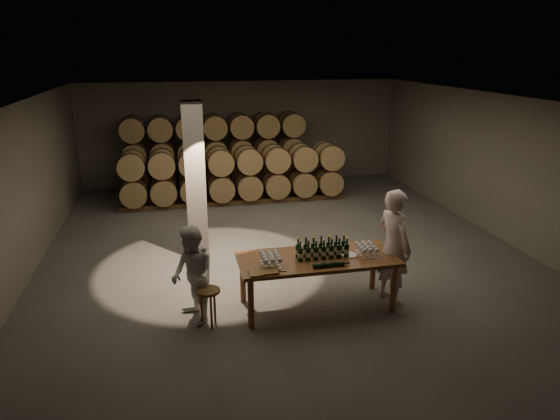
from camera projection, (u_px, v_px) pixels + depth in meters
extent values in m
plane|color=#4F4D4A|center=(284.00, 250.00, 10.76)|extent=(12.00, 12.00, 0.00)
plane|color=#605E59|center=(284.00, 100.00, 9.77)|extent=(12.00, 12.00, 0.00)
plane|color=#666157|center=(243.00, 133.00, 15.84)|extent=(10.00, 0.00, 10.00)
plane|color=#666157|center=(424.00, 334.00, 4.69)|extent=(10.00, 0.00, 10.00)
plane|color=#666157|center=(22.00, 193.00, 9.26)|extent=(0.00, 12.00, 12.00)
plane|color=#666157|center=(499.00, 167.00, 11.27)|extent=(0.00, 12.00, 12.00)
cube|color=gray|center=(195.00, 181.00, 10.09)|extent=(0.40, 0.40, 3.20)
cylinder|color=brown|center=(251.00, 303.00, 7.67)|extent=(0.10, 0.10, 0.84)
cylinder|color=brown|center=(393.00, 288.00, 8.15)|extent=(0.10, 0.10, 0.84)
cylinder|color=brown|center=(243.00, 279.00, 8.47)|extent=(0.10, 0.10, 0.84)
cylinder|color=brown|center=(373.00, 267.00, 8.95)|extent=(0.10, 0.10, 0.84)
cube|color=brown|center=(317.00, 259.00, 8.17)|extent=(2.60, 1.10, 0.06)
cube|color=brown|center=(218.00, 190.00, 15.10)|extent=(5.48, 0.10, 0.12)
cube|color=brown|center=(216.00, 185.00, 15.66)|extent=(5.48, 0.10, 0.12)
cylinder|color=#9A7445|center=(137.00, 179.00, 14.78)|extent=(0.70, 0.95, 0.70)
cylinder|color=black|center=(137.00, 181.00, 14.54)|extent=(0.73, 0.04, 0.73)
cylinder|color=black|center=(138.00, 177.00, 15.03)|extent=(0.73, 0.04, 0.73)
cylinder|color=#9A7445|center=(164.00, 177.00, 14.94)|extent=(0.70, 0.95, 0.70)
cylinder|color=black|center=(164.00, 180.00, 14.70)|extent=(0.73, 0.04, 0.73)
cylinder|color=black|center=(164.00, 175.00, 15.18)|extent=(0.73, 0.04, 0.73)
cylinder|color=#9A7445|center=(190.00, 176.00, 15.10)|extent=(0.70, 0.95, 0.70)
cylinder|color=black|center=(191.00, 178.00, 14.86)|extent=(0.73, 0.04, 0.73)
cylinder|color=black|center=(190.00, 174.00, 15.34)|extent=(0.73, 0.04, 0.73)
cylinder|color=#9A7445|center=(216.00, 175.00, 15.26)|extent=(0.70, 0.95, 0.70)
cylinder|color=black|center=(217.00, 177.00, 15.01)|extent=(0.73, 0.04, 0.73)
cylinder|color=black|center=(215.00, 173.00, 15.50)|extent=(0.73, 0.04, 0.73)
cylinder|color=#9A7445|center=(241.00, 173.00, 15.41)|extent=(0.70, 0.95, 0.70)
cylinder|color=black|center=(243.00, 175.00, 15.17)|extent=(0.73, 0.04, 0.73)
cylinder|color=black|center=(240.00, 172.00, 15.65)|extent=(0.73, 0.04, 0.73)
cylinder|color=#9A7445|center=(266.00, 172.00, 15.57)|extent=(0.70, 0.95, 0.70)
cylinder|color=black|center=(268.00, 174.00, 15.33)|extent=(0.73, 0.04, 0.73)
cylinder|color=black|center=(265.00, 170.00, 15.81)|extent=(0.73, 0.04, 0.73)
cylinder|color=#9A7445|center=(290.00, 171.00, 15.73)|extent=(0.70, 0.95, 0.70)
cylinder|color=black|center=(292.00, 173.00, 15.49)|extent=(0.73, 0.04, 0.73)
cylinder|color=black|center=(289.00, 169.00, 15.97)|extent=(0.73, 0.04, 0.73)
cylinder|color=#9A7445|center=(135.00, 154.00, 14.56)|extent=(0.70, 0.95, 0.70)
cylinder|color=black|center=(134.00, 156.00, 14.31)|extent=(0.73, 0.04, 0.73)
cylinder|color=black|center=(135.00, 152.00, 14.80)|extent=(0.73, 0.04, 0.73)
cylinder|color=#9A7445|center=(162.00, 153.00, 14.71)|extent=(0.70, 0.95, 0.70)
cylinder|color=black|center=(162.00, 155.00, 14.47)|extent=(0.73, 0.04, 0.73)
cylinder|color=black|center=(162.00, 151.00, 14.95)|extent=(0.73, 0.04, 0.73)
cylinder|color=#9A7445|center=(189.00, 152.00, 14.87)|extent=(0.70, 0.95, 0.70)
cylinder|color=black|center=(189.00, 154.00, 14.63)|extent=(0.73, 0.04, 0.73)
cylinder|color=black|center=(189.00, 150.00, 15.11)|extent=(0.73, 0.04, 0.73)
cylinder|color=#9A7445|center=(215.00, 151.00, 15.03)|extent=(0.70, 0.95, 0.70)
cylinder|color=black|center=(216.00, 153.00, 14.79)|extent=(0.73, 0.04, 0.73)
cylinder|color=black|center=(214.00, 149.00, 15.27)|extent=(0.73, 0.04, 0.73)
cylinder|color=#9A7445|center=(241.00, 150.00, 15.18)|extent=(0.70, 0.95, 0.70)
cylinder|color=black|center=(242.00, 151.00, 14.94)|extent=(0.73, 0.04, 0.73)
cylinder|color=black|center=(240.00, 148.00, 15.43)|extent=(0.73, 0.04, 0.73)
cylinder|color=#9A7445|center=(266.00, 149.00, 15.34)|extent=(0.70, 0.95, 0.70)
cylinder|color=black|center=(268.00, 150.00, 15.10)|extent=(0.73, 0.04, 0.73)
cylinder|color=black|center=(264.00, 147.00, 15.58)|extent=(0.73, 0.04, 0.73)
cylinder|color=#9A7445|center=(291.00, 148.00, 15.50)|extent=(0.70, 0.95, 0.70)
cylinder|color=black|center=(293.00, 149.00, 15.26)|extent=(0.73, 0.04, 0.73)
cylinder|color=black|center=(289.00, 146.00, 15.74)|extent=(0.73, 0.04, 0.73)
cylinder|color=#9A7445|center=(133.00, 129.00, 14.33)|extent=(0.70, 0.95, 0.70)
cylinder|color=black|center=(132.00, 130.00, 14.09)|extent=(0.73, 0.04, 0.73)
cylinder|color=black|center=(133.00, 128.00, 14.57)|extent=(0.73, 0.04, 0.73)
cylinder|color=#9A7445|center=(160.00, 128.00, 14.48)|extent=(0.70, 0.95, 0.70)
cylinder|color=black|center=(160.00, 129.00, 14.24)|extent=(0.73, 0.04, 0.73)
cylinder|color=black|center=(160.00, 127.00, 14.73)|extent=(0.73, 0.04, 0.73)
cylinder|color=#9A7445|center=(188.00, 127.00, 14.64)|extent=(0.70, 0.95, 0.70)
cylinder|color=black|center=(188.00, 128.00, 14.40)|extent=(0.73, 0.04, 0.73)
cylinder|color=black|center=(187.00, 126.00, 14.88)|extent=(0.73, 0.04, 0.73)
cylinder|color=#9A7445|center=(214.00, 126.00, 14.80)|extent=(0.70, 0.95, 0.70)
cylinder|color=black|center=(215.00, 128.00, 14.56)|extent=(0.73, 0.04, 0.73)
cylinder|color=black|center=(213.00, 125.00, 15.04)|extent=(0.73, 0.04, 0.73)
cylinder|color=#9A7445|center=(240.00, 125.00, 14.96)|extent=(0.70, 0.95, 0.70)
cylinder|color=black|center=(241.00, 127.00, 14.71)|extent=(0.73, 0.04, 0.73)
cylinder|color=black|center=(239.00, 124.00, 15.20)|extent=(0.73, 0.04, 0.73)
cylinder|color=#9A7445|center=(266.00, 125.00, 15.11)|extent=(0.70, 0.95, 0.70)
cylinder|color=black|center=(267.00, 126.00, 14.87)|extent=(0.73, 0.04, 0.73)
cylinder|color=black|center=(264.00, 123.00, 15.35)|extent=(0.73, 0.04, 0.73)
cylinder|color=#9A7445|center=(291.00, 124.00, 15.27)|extent=(0.70, 0.95, 0.70)
cylinder|color=black|center=(293.00, 125.00, 15.03)|extent=(0.73, 0.04, 0.73)
cylinder|color=black|center=(289.00, 123.00, 15.51)|extent=(0.73, 0.04, 0.73)
cube|color=brown|center=(236.00, 203.00, 13.88)|extent=(6.26, 0.10, 0.12)
cube|color=brown|center=(234.00, 197.00, 14.44)|extent=(6.26, 0.10, 0.12)
cylinder|color=#9A7445|center=(134.00, 191.00, 13.48)|extent=(0.70, 0.95, 0.70)
cylinder|color=black|center=(134.00, 194.00, 13.24)|extent=(0.73, 0.04, 0.73)
cylinder|color=black|center=(135.00, 189.00, 13.73)|extent=(0.73, 0.04, 0.73)
cylinder|color=#9A7445|center=(164.00, 190.00, 13.64)|extent=(0.70, 0.95, 0.70)
cylinder|color=black|center=(164.00, 192.00, 13.40)|extent=(0.73, 0.04, 0.73)
cylinder|color=black|center=(164.00, 187.00, 13.88)|extent=(0.73, 0.04, 0.73)
cylinder|color=#9A7445|center=(193.00, 188.00, 13.80)|extent=(0.70, 0.95, 0.70)
cylinder|color=black|center=(193.00, 191.00, 13.56)|extent=(0.73, 0.04, 0.73)
cylinder|color=black|center=(192.00, 186.00, 14.04)|extent=(0.73, 0.04, 0.73)
cylinder|color=#9A7445|center=(221.00, 187.00, 13.95)|extent=(0.70, 0.95, 0.70)
cylinder|color=black|center=(222.00, 189.00, 13.71)|extent=(0.73, 0.04, 0.73)
cylinder|color=black|center=(220.00, 184.00, 14.20)|extent=(0.73, 0.04, 0.73)
cylinder|color=#9A7445|center=(248.00, 185.00, 14.11)|extent=(0.70, 0.95, 0.70)
cylinder|color=black|center=(250.00, 187.00, 13.87)|extent=(0.73, 0.04, 0.73)
cylinder|color=black|center=(247.00, 183.00, 14.35)|extent=(0.73, 0.04, 0.73)
cylinder|color=#9A7445|center=(275.00, 184.00, 14.27)|extent=(0.70, 0.95, 0.70)
cylinder|color=black|center=(277.00, 186.00, 14.03)|extent=(0.73, 0.04, 0.73)
cylinder|color=black|center=(273.00, 181.00, 14.51)|extent=(0.73, 0.04, 0.73)
cylinder|color=#9A7445|center=(302.00, 182.00, 14.43)|extent=(0.70, 0.95, 0.70)
cylinder|color=black|center=(304.00, 184.00, 14.18)|extent=(0.73, 0.04, 0.73)
cylinder|color=black|center=(299.00, 180.00, 14.67)|extent=(0.73, 0.04, 0.73)
cylinder|color=#9A7445|center=(327.00, 181.00, 14.58)|extent=(0.70, 0.95, 0.70)
cylinder|color=black|center=(330.00, 183.00, 14.34)|extent=(0.73, 0.04, 0.73)
cylinder|color=black|center=(325.00, 178.00, 14.83)|extent=(0.73, 0.04, 0.73)
cylinder|color=#9A7445|center=(132.00, 165.00, 13.25)|extent=(0.70, 0.95, 0.70)
cylinder|color=black|center=(131.00, 167.00, 13.01)|extent=(0.73, 0.04, 0.73)
cylinder|color=black|center=(132.00, 163.00, 13.50)|extent=(0.73, 0.04, 0.73)
cylinder|color=#9A7445|center=(162.00, 163.00, 13.41)|extent=(0.70, 0.95, 0.70)
cylinder|color=black|center=(162.00, 165.00, 13.17)|extent=(0.73, 0.04, 0.73)
cylinder|color=black|center=(162.00, 161.00, 13.65)|extent=(0.73, 0.04, 0.73)
cylinder|color=#9A7445|center=(191.00, 162.00, 13.57)|extent=(0.70, 0.95, 0.70)
cylinder|color=black|center=(192.00, 164.00, 13.33)|extent=(0.73, 0.04, 0.73)
cylinder|color=black|center=(191.00, 160.00, 13.81)|extent=(0.73, 0.04, 0.73)
cylinder|color=#9A7445|center=(220.00, 161.00, 13.73)|extent=(0.70, 0.95, 0.70)
cylinder|color=black|center=(221.00, 163.00, 13.48)|extent=(0.73, 0.04, 0.73)
cylinder|color=black|center=(219.00, 159.00, 13.97)|extent=(0.73, 0.04, 0.73)
cylinder|color=#9A7445|center=(248.00, 159.00, 13.88)|extent=(0.70, 0.95, 0.70)
cylinder|color=black|center=(249.00, 161.00, 13.64)|extent=(0.73, 0.04, 0.73)
cylinder|color=black|center=(246.00, 157.00, 14.12)|extent=(0.73, 0.04, 0.73)
cylinder|color=#9A7445|center=(275.00, 158.00, 14.04)|extent=(0.70, 0.95, 0.70)
cylinder|color=black|center=(277.00, 160.00, 13.80)|extent=(0.73, 0.04, 0.73)
cylinder|color=black|center=(273.00, 156.00, 14.28)|extent=(0.73, 0.04, 0.73)
cylinder|color=#9A7445|center=(302.00, 157.00, 14.20)|extent=(0.70, 0.95, 0.70)
cylinder|color=black|center=(304.00, 159.00, 13.96)|extent=(0.73, 0.04, 0.73)
cylinder|color=black|center=(300.00, 155.00, 14.44)|extent=(0.73, 0.04, 0.73)
cylinder|color=#9A7445|center=(328.00, 156.00, 14.35)|extent=(0.70, 0.95, 0.70)
cylinder|color=black|center=(331.00, 158.00, 14.11)|extent=(0.73, 0.04, 0.73)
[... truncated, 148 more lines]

